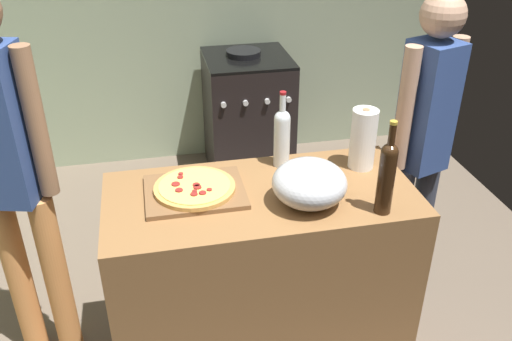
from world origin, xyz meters
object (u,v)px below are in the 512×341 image
pizza (195,187)px  stove (248,116)px  paper_towel_roll (363,139)px  wine_bottle_clear (387,174)px  person_in_stripes (10,168)px  person_in_red (422,143)px  wine_bottle_amber (282,135)px  mixing_bowl (309,183)px

pizza → stove: (0.56, 1.76, -0.50)m
paper_towel_roll → wine_bottle_clear: (-0.05, -0.35, 0.03)m
person_in_stripes → person_in_red: bearing=0.4°
stove → paper_towel_roll: bearing=-83.8°
stove → person_in_stripes: person_in_stripes is taller
pizza → stove: pizza is taller
wine_bottle_amber → mixing_bowl: bearing=-84.9°
person_in_red → person_in_stripes: bearing=-179.6°
pizza → stove: bearing=72.4°
wine_bottle_amber → person_in_red: size_ratio=0.21×
stove → person_in_red: (0.55, -1.53, 0.48)m
pizza → wine_bottle_amber: (0.40, 0.17, 0.11)m
person_in_red → wine_bottle_amber: bearing=-175.2°
pizza → stove: size_ratio=0.35×
mixing_bowl → paper_towel_roll: (0.31, 0.24, 0.04)m
paper_towel_roll → person_in_red: person_in_red is taller
paper_towel_roll → stove: bearing=96.2°
wine_bottle_clear → stove: bearing=93.7°
person_in_stripes → mixing_bowl: bearing=-17.7°
wine_bottle_amber → paper_towel_roll: bearing=-14.4°
mixing_bowl → person_in_red: bearing=29.6°
wine_bottle_clear → wine_bottle_amber: bearing=123.3°
wine_bottle_amber → person_in_stripes: person_in_stripes is taller
paper_towel_roll → person_in_stripes: person_in_stripes is taller
wine_bottle_amber → stove: bearing=84.4°
wine_bottle_clear → stove: 2.13m
paper_towel_roll → person_in_stripes: bearing=174.8°
stove → person_in_red: 1.70m
pizza → mixing_bowl: size_ratio=1.12×
mixing_bowl → paper_towel_roll: bearing=37.6°
mixing_bowl → stove: (0.13, 1.92, -0.56)m
wine_bottle_clear → stove: size_ratio=0.40×
pizza → person_in_red: bearing=11.5°
pizza → paper_towel_roll: bearing=6.2°
pizza → person_in_stripes: bearing=163.7°
wine_bottle_clear → stove: wine_bottle_clear is taller
stove → person_in_stripes: size_ratio=0.54×
mixing_bowl → stove: bearing=86.2°
paper_towel_roll → wine_bottle_clear: size_ratio=0.72×
wine_bottle_amber → stove: wine_bottle_amber is taller
wine_bottle_clear → person_in_red: size_ratio=0.23×
pizza → person_in_stripes: (-0.72, 0.21, 0.06)m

